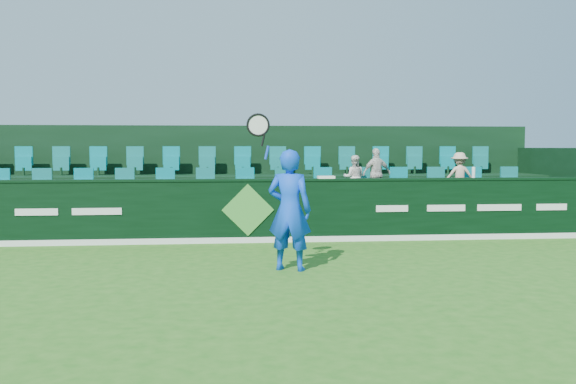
{
  "coord_description": "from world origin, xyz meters",
  "views": [
    {
      "loc": [
        -0.5,
        -9.54,
        2.02
      ],
      "look_at": [
        0.74,
        2.8,
        1.15
      ],
      "focal_mm": 40.0,
      "sensor_mm": 36.0,
      "label": 1
    }
  ],
  "objects": [
    {
      "name": "stand_tier_back",
      "position": [
        0.0,
        7.0,
        0.65
      ],
      "size": [
        16.0,
        1.8,
        1.3
      ],
      "primitive_type": "cube",
      "color": "black",
      "rests_on": "ground"
    },
    {
      "name": "spectator_left",
      "position": [
        2.52,
        5.12,
        1.32
      ],
      "size": [
        0.57,
        0.48,
        1.03
      ],
      "primitive_type": "imported",
      "rotation": [
        0.0,
        0.0,
        2.94
      ],
      "color": "white",
      "rests_on": "stand_tier_front"
    },
    {
      "name": "stand_rear",
      "position": [
        0.0,
        7.44,
        1.22
      ],
      "size": [
        16.0,
        4.1,
        2.6
      ],
      "color": "black",
      "rests_on": "ground"
    },
    {
      "name": "ground",
      "position": [
        0.0,
        0.0,
        0.0
      ],
      "size": [
        60.0,
        60.0,
        0.0
      ],
      "primitive_type": "plane",
      "color": "#276C19",
      "rests_on": "ground"
    },
    {
      "name": "sponsor_hoarding",
      "position": [
        0.0,
        4.0,
        0.67
      ],
      "size": [
        16.0,
        0.25,
        1.35
      ],
      "color": "black",
      "rests_on": "ground"
    },
    {
      "name": "spectator_middle",
      "position": [
        3.05,
        5.12,
        1.4
      ],
      "size": [
        0.75,
        0.44,
        1.19
      ],
      "primitive_type": "imported",
      "rotation": [
        0.0,
        0.0,
        3.37
      ],
      "color": "silver",
      "rests_on": "stand_tier_front"
    },
    {
      "name": "stand_tier_front",
      "position": [
        0.0,
        5.1,
        0.4
      ],
      "size": [
        16.0,
        2.0,
        0.8
      ],
      "primitive_type": "cube",
      "color": "black",
      "rests_on": "ground"
    },
    {
      "name": "seat_row_front",
      "position": [
        0.0,
        5.5,
        1.1
      ],
      "size": [
        13.5,
        0.5,
        0.6
      ],
      "primitive_type": "cube",
      "color": "#11716E",
      "rests_on": "stand_tier_front"
    },
    {
      "name": "towel",
      "position": [
        1.68,
        4.0,
        1.38
      ],
      "size": [
        0.36,
        0.23,
        0.05
      ],
      "primitive_type": "cube",
      "color": "white",
      "rests_on": "sponsor_hoarding"
    },
    {
      "name": "tennis_player",
      "position": [
        0.56,
        0.84,
        1.01
      ],
      "size": [
        1.16,
        0.7,
        2.6
      ],
      "color": "blue",
      "rests_on": "ground"
    },
    {
      "name": "seat_row_back",
      "position": [
        0.0,
        7.3,
        1.6
      ],
      "size": [
        13.5,
        0.5,
        0.6
      ],
      "primitive_type": "cube",
      "color": "#11716E",
      "rests_on": "stand_tier_back"
    },
    {
      "name": "drinks_bottle",
      "position": [
        4.94,
        4.0,
        1.47
      ],
      "size": [
        0.08,
        0.08,
        0.24
      ],
      "primitive_type": "cylinder",
      "color": "white",
      "rests_on": "sponsor_hoarding"
    },
    {
      "name": "spectator_right",
      "position": [
        5.05,
        5.12,
        1.35
      ],
      "size": [
        0.75,
        0.48,
        1.1
      ],
      "primitive_type": "imported",
      "rotation": [
        0.0,
        0.0,
        3.04
      ],
      "color": "beige",
      "rests_on": "stand_tier_front"
    }
  ]
}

